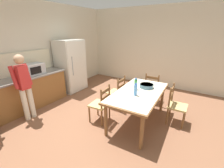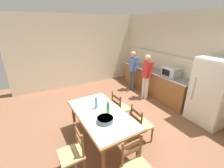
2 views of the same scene
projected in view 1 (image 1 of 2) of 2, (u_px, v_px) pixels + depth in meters
ground_plane at (105, 122)px, 3.59m from camera, size 8.32×8.32×0.00m
wall_back at (30, 52)px, 4.42m from camera, size 6.52×0.12×2.90m
wall_right at (153, 47)px, 5.68m from camera, size 0.12×5.20×2.90m
kitchen_counter at (10, 98)px, 3.77m from camera, size 3.08×0.66×0.91m
refrigerator at (71, 66)px, 5.25m from camera, size 0.87×0.73×1.77m
microwave at (34, 69)px, 4.14m from camera, size 0.50×0.39×0.30m
dining_table at (139, 95)px, 3.39m from camera, size 1.85×1.02×0.78m
bottle_near_centre at (136, 90)px, 3.13m from camera, size 0.07×0.07×0.27m
bottle_off_centre at (136, 84)px, 3.44m from camera, size 0.07×0.07×0.27m
serving_bowl at (147, 86)px, 3.57m from camera, size 0.32×0.32×0.09m
chair_side_far_right at (117, 92)px, 4.16m from camera, size 0.43×0.41×0.91m
chair_head_end at (152, 88)px, 4.45m from camera, size 0.41×0.43×0.91m
chair_side_near_right at (176, 106)px, 3.45m from camera, size 0.43×0.41×0.91m
chair_side_far_left at (101, 104)px, 3.50m from camera, size 0.45×0.43×0.91m
person_at_counter at (24, 84)px, 3.47m from camera, size 0.40×0.27×1.58m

